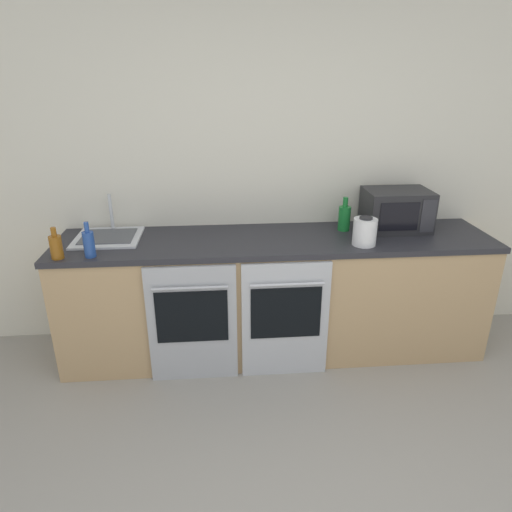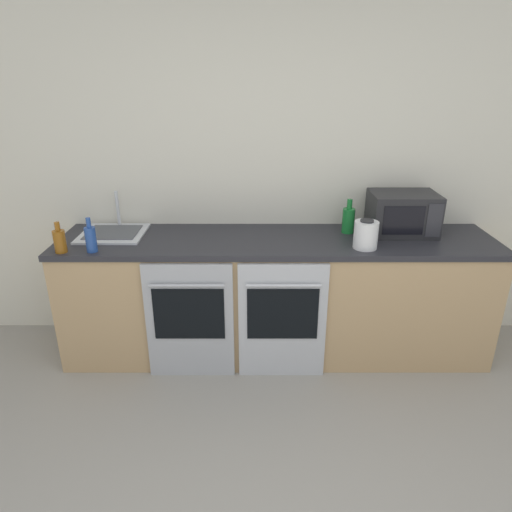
{
  "view_description": "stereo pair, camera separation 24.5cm",
  "coord_description": "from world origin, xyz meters",
  "px_view_note": "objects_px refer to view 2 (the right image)",
  "views": [
    {
      "loc": [
        -0.39,
        -0.96,
        1.99
      ],
      "look_at": [
        -0.14,
        2.03,
        0.76
      ],
      "focal_mm": 32.0,
      "sensor_mm": 36.0,
      "label": 1
    },
    {
      "loc": [
        -0.15,
        -0.98,
        1.99
      ],
      "look_at": [
        -0.14,
        2.03,
        0.76
      ],
      "focal_mm": 32.0,
      "sensor_mm": 36.0,
      "label": 2
    }
  ],
  "objects_px": {
    "oven_left": "(189,321)",
    "bottle_amber": "(59,241)",
    "bottle_green": "(347,220)",
    "kettle": "(365,235)",
    "bottle_blue": "(90,239)",
    "oven_right": "(281,321)",
    "sink": "(112,232)",
    "microwave": "(401,213)"
  },
  "relations": [
    {
      "from": "sink",
      "to": "oven_left",
      "type": "bearing_deg",
      "value": -36.27
    },
    {
      "from": "oven_right",
      "to": "bottle_amber",
      "type": "relative_size",
      "value": 4.16
    },
    {
      "from": "bottle_green",
      "to": "bottle_blue",
      "type": "bearing_deg",
      "value": -167.72
    },
    {
      "from": "microwave",
      "to": "sink",
      "type": "height_order",
      "value": "microwave"
    },
    {
      "from": "bottle_green",
      "to": "bottle_amber",
      "type": "relative_size",
      "value": 1.21
    },
    {
      "from": "oven_left",
      "to": "sink",
      "type": "height_order",
      "value": "sink"
    },
    {
      "from": "oven_right",
      "to": "kettle",
      "type": "bearing_deg",
      "value": 15.91
    },
    {
      "from": "bottle_amber",
      "to": "kettle",
      "type": "relative_size",
      "value": 1.05
    },
    {
      "from": "oven_right",
      "to": "sink",
      "type": "bearing_deg",
      "value": 160.51
    },
    {
      "from": "bottle_blue",
      "to": "sink",
      "type": "bearing_deg",
      "value": 83.43
    },
    {
      "from": "oven_left",
      "to": "oven_right",
      "type": "height_order",
      "value": "same"
    },
    {
      "from": "bottle_amber",
      "to": "bottle_blue",
      "type": "relative_size",
      "value": 0.89
    },
    {
      "from": "bottle_green",
      "to": "kettle",
      "type": "bearing_deg",
      "value": -79.7
    },
    {
      "from": "kettle",
      "to": "oven_left",
      "type": "bearing_deg",
      "value": -172.42
    },
    {
      "from": "oven_right",
      "to": "microwave",
      "type": "relative_size",
      "value": 1.83
    },
    {
      "from": "oven_right",
      "to": "microwave",
      "type": "distance_m",
      "value": 1.15
    },
    {
      "from": "microwave",
      "to": "bottle_blue",
      "type": "xyz_separation_m",
      "value": [
        -2.11,
        -0.36,
        -0.06
      ]
    },
    {
      "from": "oven_right",
      "to": "microwave",
      "type": "xyz_separation_m",
      "value": [
        0.87,
        0.45,
        0.61
      ]
    },
    {
      "from": "sink",
      "to": "bottle_green",
      "type": "bearing_deg",
      "value": 1.36
    },
    {
      "from": "kettle",
      "to": "sink",
      "type": "bearing_deg",
      "value": 171.2
    },
    {
      "from": "oven_right",
      "to": "bottle_amber",
      "type": "bearing_deg",
      "value": 176.9
    },
    {
      "from": "oven_left",
      "to": "bottle_blue",
      "type": "bearing_deg",
      "value": 171.79
    },
    {
      "from": "bottle_green",
      "to": "kettle",
      "type": "xyz_separation_m",
      "value": [
        0.06,
        -0.31,
        -0.0
      ]
    },
    {
      "from": "microwave",
      "to": "bottle_amber",
      "type": "xyz_separation_m",
      "value": [
        -2.3,
        -0.37,
        -0.07
      ]
    },
    {
      "from": "bottle_green",
      "to": "sink",
      "type": "relative_size",
      "value": 0.55
    },
    {
      "from": "kettle",
      "to": "bottle_blue",
      "type": "bearing_deg",
      "value": -177.89
    },
    {
      "from": "bottle_amber",
      "to": "bottle_blue",
      "type": "distance_m",
      "value": 0.2
    },
    {
      "from": "oven_left",
      "to": "bottle_amber",
      "type": "bearing_deg",
      "value": 174.55
    },
    {
      "from": "microwave",
      "to": "kettle",
      "type": "distance_m",
      "value": 0.44
    },
    {
      "from": "bottle_green",
      "to": "bottle_blue",
      "type": "relative_size",
      "value": 1.08
    },
    {
      "from": "oven_left",
      "to": "microwave",
      "type": "height_order",
      "value": "microwave"
    },
    {
      "from": "bottle_amber",
      "to": "bottle_blue",
      "type": "height_order",
      "value": "bottle_blue"
    },
    {
      "from": "oven_left",
      "to": "kettle",
      "type": "relative_size",
      "value": 4.37
    },
    {
      "from": "oven_right",
      "to": "bottle_green",
      "type": "distance_m",
      "value": 0.88
    },
    {
      "from": "bottle_blue",
      "to": "kettle",
      "type": "height_order",
      "value": "bottle_blue"
    },
    {
      "from": "oven_left",
      "to": "microwave",
      "type": "relative_size",
      "value": 1.83
    },
    {
      "from": "kettle",
      "to": "sink",
      "type": "height_order",
      "value": "sink"
    },
    {
      "from": "oven_right",
      "to": "sink",
      "type": "distance_m",
      "value": 1.36
    },
    {
      "from": "oven_right",
      "to": "bottle_green",
      "type": "xyz_separation_m",
      "value": [
        0.49,
        0.46,
        0.56
      ]
    },
    {
      "from": "bottle_blue",
      "to": "oven_left",
      "type": "bearing_deg",
      "value": -8.21
    },
    {
      "from": "microwave",
      "to": "sink",
      "type": "xyz_separation_m",
      "value": [
        -2.07,
        -0.03,
        -0.13
      ]
    },
    {
      "from": "microwave",
      "to": "bottle_green",
      "type": "height_order",
      "value": "microwave"
    }
  ]
}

